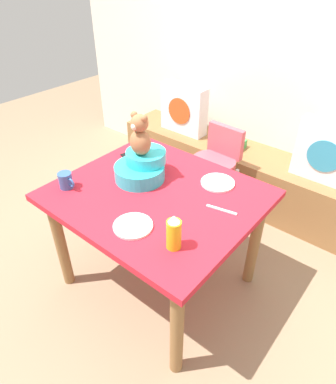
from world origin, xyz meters
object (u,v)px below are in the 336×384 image
dinner_plate_far (133,226)px  book_stack (233,143)px  pillow_floral_left (184,109)px  highchair (214,164)px  cell_phone (132,154)px  teddy_bear (140,135)px  ketchup_bottle (174,233)px  infant_seat_teal (142,167)px  dining_table (157,208)px  pillow_floral_right (327,153)px  coffee_mug (66,181)px  dinner_plate_near (218,183)px

dinner_plate_far → book_stack: bearing=101.4°
pillow_floral_left → highchair: size_ratio=0.56×
highchair → book_stack: bearing=101.8°
book_stack → highchair: (0.09, -0.44, 0.03)m
pillow_floral_left → cell_phone: size_ratio=3.06×
pillow_floral_left → highchair: bearing=-33.8°
teddy_bear → ketchup_bottle: bearing=-33.2°
dinner_plate_far → teddy_bear: bearing=127.5°
infant_seat_teal → pillow_floral_left: bearing=116.0°
dining_table → cell_phone: 0.49m
pillow_floral_right → dining_table: pillow_floral_right is taller
coffee_mug → dinner_plate_near: 0.88m
dinner_plate_far → cell_phone: 0.74m
highchair → infant_seat_teal: infant_seat_teal is taller
dining_table → ketchup_bottle: (0.34, -0.27, 0.20)m
dining_table → teddy_bear: 0.43m
dinner_plate_near → pillow_floral_right: bearing=69.3°
teddy_bear → pillow_floral_right: bearing=57.4°
pillow_floral_right → book_stack: size_ratio=2.20×
book_stack → teddy_bear: 1.28m
teddy_bear → highchair: bearing=85.4°
pillow_floral_left → dinner_plate_far: size_ratio=2.20×
book_stack → highchair: bearing=-78.2°
coffee_mug → pillow_floral_right: bearing=56.6°
coffee_mug → dining_table: bearing=33.8°
pillow_floral_left → highchair: pillow_floral_left is taller
ketchup_bottle → coffee_mug: (-0.78, -0.02, -0.04)m
cell_phone → pillow_floral_right: bearing=-116.2°
dining_table → highchair: bearing=98.3°
coffee_mug → dinner_plate_far: size_ratio=0.60×
dining_table → cell_phone: (-0.42, 0.23, 0.11)m
infant_seat_teal → teddy_bear: bearing=-90.0°
dining_table → dinner_plate_far: 0.33m
coffee_mug → dinner_plate_near: (0.65, 0.59, -0.04)m
book_stack → infant_seat_teal: bearing=-88.4°
dinner_plate_near → dinner_plate_far: bearing=-100.8°
dining_table → ketchup_bottle: ketchup_bottle is taller
highchair → dinner_plate_far: 1.14m
ketchup_bottle → dinner_plate_near: size_ratio=0.92×
pillow_floral_left → coffee_mug: (0.30, -1.51, 0.11)m
teddy_bear → ketchup_bottle: teddy_bear is taller
book_stack → coffee_mug: (-0.23, -1.53, 0.29)m
coffee_mug → infant_seat_teal: bearing=54.0°
teddy_bear → cell_phone: size_ratio=1.74×
pillow_floral_left → dinner_plate_far: (0.84, -1.51, 0.07)m
dining_table → dinner_plate_far: size_ratio=5.60×
dinner_plate_near → highchair: bearing=123.5°
infant_seat_teal → dinner_plate_far: 0.46m
ketchup_bottle → cell_phone: (-0.77, 0.50, -0.08)m
ketchup_bottle → coffee_mug: bearing=-178.7°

